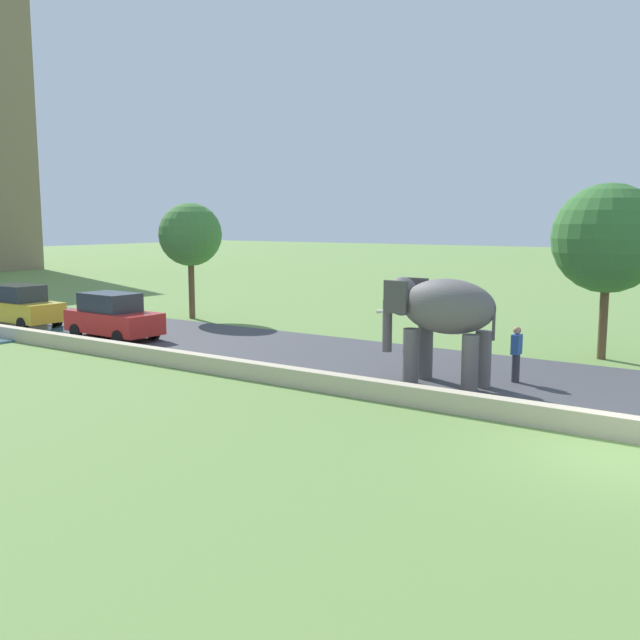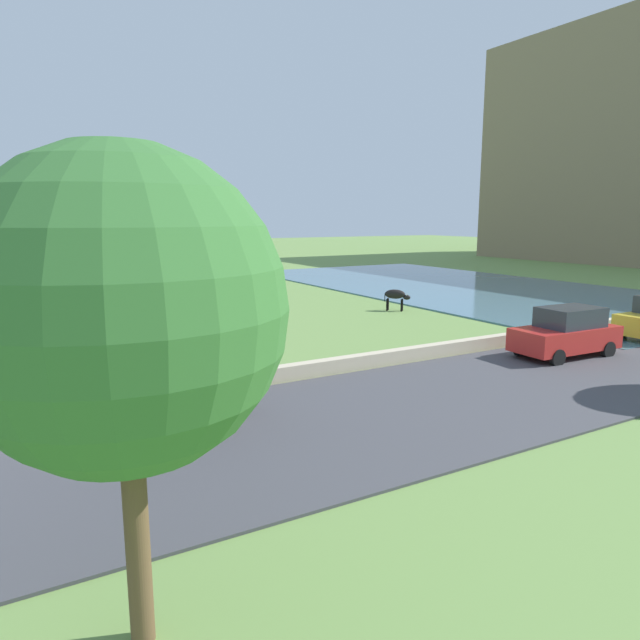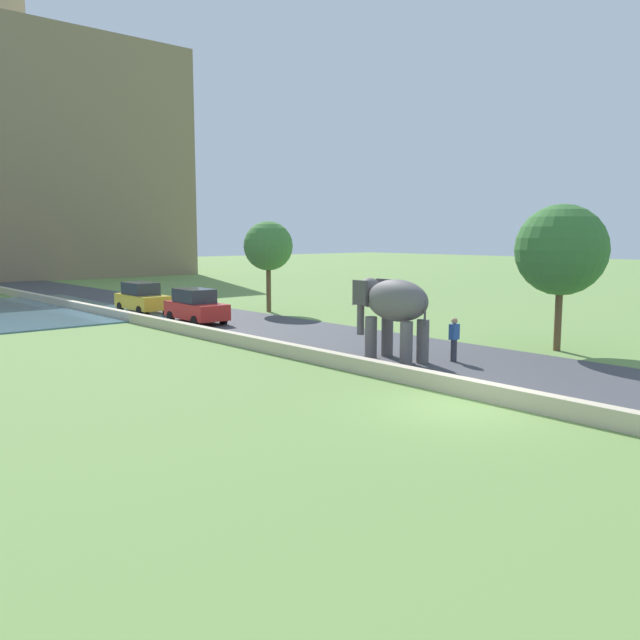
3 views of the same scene
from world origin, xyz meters
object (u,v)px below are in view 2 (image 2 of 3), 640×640
elephant (196,343)px  cow_black (396,295)px  car_red (566,332)px  cow_brown (192,295)px  person_beside_elephant (140,421)px

elephant → cow_black: (-11.25, 14.57, -1.20)m
car_red → cow_brown: (-16.69, -8.42, -0.06)m
elephant → person_beside_elephant: (1.43, -1.68, -1.16)m
car_red → person_beside_elephant: bearing=-84.6°
elephant → car_red: 13.60m
elephant → person_beside_elephant: 2.49m
car_red → cow_black: size_ratio=3.32×
person_beside_elephant → cow_black: 20.61m
person_beside_elephant → car_red: car_red is taller
cow_black → elephant: bearing=-52.3°
person_beside_elephant → cow_brown: bearing=159.4°
person_beside_elephant → elephant: bearing=130.5°
cow_black → cow_brown: bearing=-120.0°
elephant → cow_brown: (-16.70, 5.14, -1.20)m
elephant → cow_black: size_ratio=2.85×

